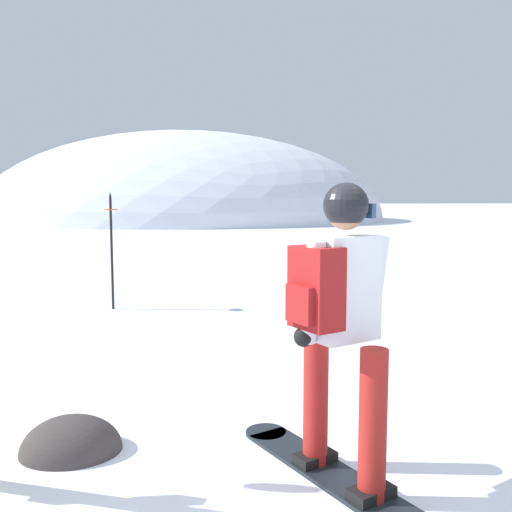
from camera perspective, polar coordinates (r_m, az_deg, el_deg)
The scene contains 4 objects.
ridge_peak_main at distance 41.57m, azimuth -7.15°, elevation 3.71°, with size 28.81×25.93×12.80m.
snowboarder_main at distance 3.13m, azimuth 8.58°, elevation -7.21°, with size 0.99×1.67×1.71m.
piste_marker_near at distance 8.34m, azimuth -14.63°, elevation 1.38°, with size 0.20×0.20×1.72m.
rock_mid at distance 3.99m, azimuth -18.43°, elevation -18.47°, with size 0.65×0.55×0.45m.
Camera 1 is at (-0.46, -2.53, 1.63)m, focal length 38.94 mm.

